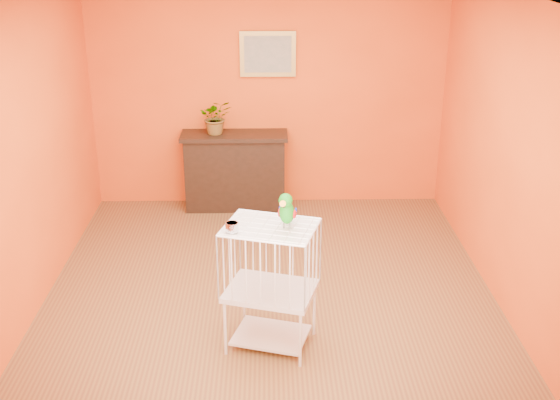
{
  "coord_description": "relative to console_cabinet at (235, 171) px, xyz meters",
  "views": [
    {
      "loc": [
        -0.02,
        -5.55,
        3.14
      ],
      "look_at": [
        0.07,
        -0.77,
        1.21
      ],
      "focal_mm": 45.0,
      "sensor_mm": 36.0,
      "label": 1
    }
  ],
  "objects": [
    {
      "name": "room_shell",
      "position": [
        0.39,
        -2.04,
        1.14
      ],
      "size": [
        4.5,
        4.5,
        4.5
      ],
      "color": "#E95515",
      "rests_on": "ground"
    },
    {
      "name": "ground",
      "position": [
        0.39,
        -2.04,
        -0.45
      ],
      "size": [
        4.5,
        4.5,
        0.0
      ],
      "primitive_type": "plane",
      "color": "brown",
      "rests_on": "ground"
    },
    {
      "name": "feed_cup",
      "position": [
        0.11,
        -2.94,
        0.61
      ],
      "size": [
        0.1,
        0.1,
        0.07
      ],
      "primitive_type": "cylinder",
      "color": "silver",
      "rests_on": "birdcage"
    },
    {
      "name": "framed_picture",
      "position": [
        0.39,
        0.18,
        1.3
      ],
      "size": [
        0.62,
        0.04,
        0.5
      ],
      "color": "#A28339",
      "rests_on": "room_shell"
    },
    {
      "name": "birdcage",
      "position": [
        0.39,
        -2.85,
        0.08
      ],
      "size": [
        0.78,
        0.68,
        1.02
      ],
      "rotation": [
        0.0,
        0.0,
        -0.29
      ],
      "color": "silver",
      "rests_on": "ground"
    },
    {
      "name": "console_cabinet",
      "position": [
        0.0,
        0.0,
        0.0
      ],
      "size": [
        1.2,
        0.43,
        0.89
      ],
      "color": "black",
      "rests_on": "ground"
    },
    {
      "name": "parrot",
      "position": [
        0.51,
        -2.88,
        0.72
      ],
      "size": [
        0.15,
        0.26,
        0.29
      ],
      "rotation": [
        0.0,
        0.0,
        -0.32
      ],
      "color": "#59544C",
      "rests_on": "birdcage"
    },
    {
      "name": "potted_plant",
      "position": [
        -0.2,
        -0.03,
        0.6
      ],
      "size": [
        0.41,
        0.44,
        0.3
      ],
      "primitive_type": "imported",
      "rotation": [
        0.0,
        0.0,
        0.16
      ],
      "color": "#26722D",
      "rests_on": "console_cabinet"
    }
  ]
}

